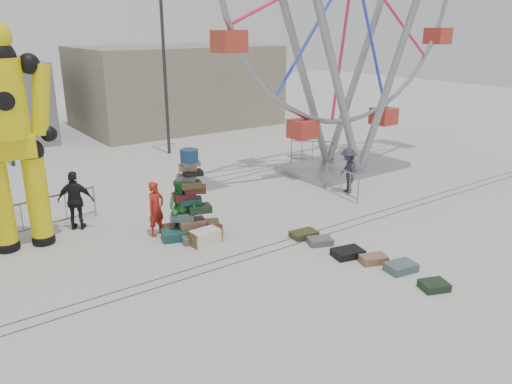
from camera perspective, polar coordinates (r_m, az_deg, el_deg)
ground at (r=13.99m, az=2.74°, el=-7.87°), size 90.00×90.00×0.00m
track_line_near at (r=14.41m, az=1.26°, el=-7.00°), size 40.00×0.04×0.01m
track_line_far at (r=14.71m, az=0.32°, el=-6.46°), size 40.00×0.04×0.01m
building_right at (r=33.49m, az=-9.22°, el=11.89°), size 12.00×8.00×5.00m
lamp_post_right at (r=25.34m, az=-10.24°, el=14.29°), size 1.41×0.25×8.00m
lamp_post_left at (r=25.18m, az=-27.19°, el=12.59°), size 1.41×0.25×8.00m
suitcase_tower at (r=15.48m, az=-7.43°, el=-2.25°), size 2.14×1.76×2.75m
crash_test_dummy at (r=15.34m, az=-26.45°, el=6.30°), size 2.62×1.15×6.59m
steamer_trunk at (r=15.01m, az=-5.86°, el=-5.14°), size 0.94×0.58×0.43m
row_case_0 at (r=15.51m, az=5.49°, el=-4.81°), size 0.86×0.62×0.19m
row_case_1 at (r=15.07m, az=7.33°, el=-5.58°), size 0.83×0.71×0.20m
row_case_2 at (r=14.43m, az=10.44°, el=-6.85°), size 0.96×0.77×0.21m
row_case_3 at (r=14.20m, az=13.28°, el=-7.48°), size 0.83×0.67×0.21m
row_case_4 at (r=13.93m, az=16.23°, el=-8.23°), size 0.88×0.68×0.23m
row_case_5 at (r=13.30m, az=19.69°, el=-10.02°), size 0.80×0.73×0.20m
barricade_dummy_b at (r=16.81m, az=-26.76°, el=-3.25°), size 1.99×0.42×1.10m
barricade_dummy_c at (r=17.41m, az=-20.90°, el=-1.74°), size 1.99×0.38×1.10m
barricade_wheel_front at (r=19.23m, az=9.76°, el=1.10°), size 0.37×1.99×1.10m
barricade_wheel_back at (r=23.78m, az=6.46°, el=4.60°), size 1.51×1.46×1.10m
pedestrian_red at (r=15.62m, az=-11.36°, el=-1.89°), size 0.74×0.62×1.73m
pedestrian_green at (r=15.35m, az=-8.48°, el=-1.83°), size 1.14×1.13×1.85m
pedestrian_black at (r=16.73m, az=-19.91°, el=-0.93°), size 1.20×0.99×1.92m
pedestrian_grey at (r=19.60m, az=10.46°, el=2.42°), size 1.08×1.32×1.78m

